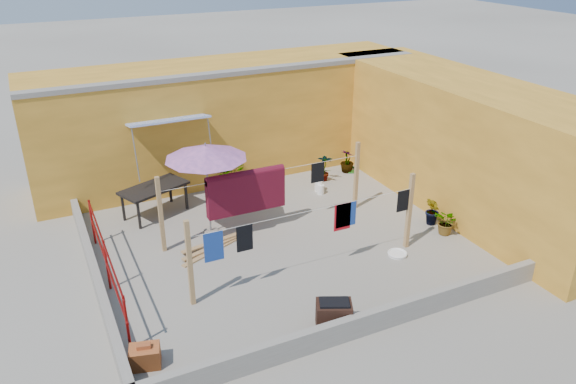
% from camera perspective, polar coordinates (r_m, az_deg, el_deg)
% --- Properties ---
extents(ground, '(80.00, 80.00, 0.00)m').
position_cam_1_polar(ground, '(12.99, -0.79, -5.14)').
color(ground, '#9E998E').
rests_on(ground, ground).
extents(wall_back, '(11.00, 3.27, 3.21)m').
position_cam_1_polar(wall_back, '(16.53, -6.15, 7.53)').
color(wall_back, gold).
rests_on(wall_back, ground).
extents(wall_right, '(2.40, 9.00, 3.20)m').
position_cam_1_polar(wall_right, '(15.04, 17.51, 4.70)').
color(wall_right, gold).
rests_on(wall_right, ground).
extents(parapet_front, '(8.30, 0.16, 0.44)m').
position_cam_1_polar(parapet_front, '(10.27, 7.85, -13.07)').
color(parapet_front, gray).
rests_on(parapet_front, ground).
extents(parapet_left, '(0.16, 7.30, 0.44)m').
position_cam_1_polar(parapet_left, '(12.01, -18.94, -8.16)').
color(parapet_left, gray).
rests_on(parapet_left, ground).
extents(red_railing, '(0.05, 4.20, 1.10)m').
position_cam_1_polar(red_railing, '(11.60, -18.02, -6.36)').
color(red_railing, maroon).
rests_on(red_railing, ground).
extents(clothesline_rig, '(5.09, 2.35, 1.80)m').
position_cam_1_polar(clothesline_rig, '(12.84, -3.53, -0.43)').
color(clothesline_rig, tan).
rests_on(clothesline_rig, ground).
extents(patio_umbrella, '(2.37, 2.37, 2.25)m').
position_cam_1_polar(patio_umbrella, '(12.69, -8.35, 3.97)').
color(patio_umbrella, gray).
rests_on(patio_umbrella, ground).
extents(outdoor_table, '(1.83, 1.40, 0.77)m').
position_cam_1_polar(outdoor_table, '(14.33, -13.46, 0.26)').
color(outdoor_table, black).
rests_on(outdoor_table, ground).
extents(brick_stack, '(0.57, 0.47, 0.43)m').
position_cam_1_polar(brick_stack, '(9.86, -14.32, -15.87)').
color(brick_stack, '#B35A29').
rests_on(brick_stack, ground).
extents(lumber_pile, '(1.87, 0.88, 0.11)m').
position_cam_1_polar(lumber_pile, '(12.85, -7.39, -5.42)').
color(lumber_pile, tan).
rests_on(lumber_pile, ground).
extents(brazier, '(0.75, 0.65, 0.57)m').
position_cam_1_polar(brazier, '(10.30, 4.68, -12.34)').
color(brazier, black).
rests_on(brazier, ground).
extents(white_basin, '(0.44, 0.44, 0.08)m').
position_cam_1_polar(white_basin, '(12.71, 11.05, -6.17)').
color(white_basin, white).
rests_on(white_basin, ground).
extents(water_jug_a, '(0.19, 0.19, 0.30)m').
position_cam_1_polar(water_jug_a, '(15.31, 3.34, 0.27)').
color(water_jug_a, white).
rests_on(water_jug_a, ground).
extents(water_jug_b, '(0.23, 0.23, 0.36)m').
position_cam_1_polar(water_jug_b, '(15.47, 3.14, 0.65)').
color(water_jug_b, white).
rests_on(water_jug_b, ground).
extents(green_hose, '(0.51, 0.51, 0.07)m').
position_cam_1_polar(green_hose, '(16.95, 6.30, 2.30)').
color(green_hose, '#1C7319').
rests_on(green_hose, ground).
extents(plant_back_a, '(0.79, 0.71, 0.81)m').
position_cam_1_polar(plant_back_a, '(15.46, -5.85, 1.54)').
color(plant_back_a, '#29611B').
rests_on(plant_back_a, ground).
extents(plant_back_b, '(0.52, 0.52, 0.70)m').
position_cam_1_polar(plant_back_b, '(16.72, 6.03, 3.17)').
color(plant_back_b, '#29611B').
rests_on(plant_back_b, ground).
extents(plant_right_a, '(0.52, 0.50, 0.83)m').
position_cam_1_polar(plant_right_a, '(16.03, 3.78, 2.52)').
color(plant_right_a, '#29611B').
rests_on(plant_right_a, ground).
extents(plant_right_b, '(0.44, 0.49, 0.74)m').
position_cam_1_polar(plant_right_b, '(14.02, 14.50, -1.89)').
color(plant_right_b, '#29611B').
rests_on(plant_right_b, ground).
extents(plant_right_c, '(0.60, 0.66, 0.64)m').
position_cam_1_polar(plant_right_c, '(13.70, 15.85, -2.97)').
color(plant_right_c, '#29611B').
rests_on(plant_right_c, ground).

